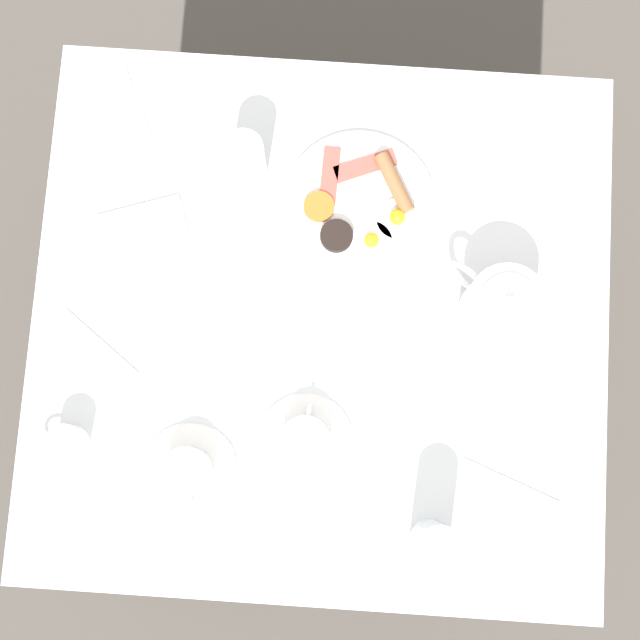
{
  "coord_description": "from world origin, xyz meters",
  "views": [
    {
      "loc": [
        -0.01,
        0.22,
        2.24
      ],
      "look_at": [
        0.0,
        0.0,
        0.79
      ],
      "focal_mm": 50.0,
      "sensor_mm": 36.0,
      "label": 1
    }
  ],
  "objects_px": {
    "napkin_folded": "(144,234)",
    "fork_by_plate": "(138,109)",
    "fork_spare": "(100,344)",
    "teacup_with_saucer_right": "(188,472)",
    "knife_by_plate": "(249,321)",
    "water_glass_tall": "(246,160)",
    "creamer_jug": "(67,442)",
    "teacup_with_saucer_left": "(305,441)",
    "teapot_near": "(501,307)",
    "water_glass_short": "(435,544)",
    "breakfast_plate": "(361,206)",
    "spoon_for_tea": "(510,484)"
  },
  "relations": [
    {
      "from": "water_glass_short",
      "to": "fork_spare",
      "type": "relative_size",
      "value": 0.98
    },
    {
      "from": "teacup_with_saucer_right",
      "to": "creamer_jug",
      "type": "xyz_separation_m",
      "value": [
        0.2,
        -0.03,
        0.01
      ]
    },
    {
      "from": "teapot_near",
      "to": "teacup_with_saucer_right",
      "type": "relative_size",
      "value": 1.15
    },
    {
      "from": "breakfast_plate",
      "to": "spoon_for_tea",
      "type": "distance_m",
      "value": 0.52
    },
    {
      "from": "water_glass_short",
      "to": "breakfast_plate",
      "type": "bearing_deg",
      "value": -75.24
    },
    {
      "from": "breakfast_plate",
      "to": "teapot_near",
      "type": "xyz_separation_m",
      "value": [
        -0.23,
        0.17,
        0.05
      ]
    },
    {
      "from": "napkin_folded",
      "to": "fork_by_plate",
      "type": "relative_size",
      "value": 1.06
    },
    {
      "from": "water_glass_tall",
      "to": "creamer_jug",
      "type": "relative_size",
      "value": 1.45
    },
    {
      "from": "water_glass_tall",
      "to": "knife_by_plate",
      "type": "distance_m",
      "value": 0.27
    },
    {
      "from": "water_glass_short",
      "to": "fork_by_plate",
      "type": "distance_m",
      "value": 0.88
    },
    {
      "from": "water_glass_short",
      "to": "teacup_with_saucer_left",
      "type": "bearing_deg",
      "value": -34.46
    },
    {
      "from": "teacup_with_saucer_right",
      "to": "creamer_jug",
      "type": "bearing_deg",
      "value": -9.97
    },
    {
      "from": "fork_by_plate",
      "to": "knife_by_plate",
      "type": "bearing_deg",
      "value": 121.82
    },
    {
      "from": "teacup_with_saucer_left",
      "to": "creamer_jug",
      "type": "distance_m",
      "value": 0.38
    },
    {
      "from": "teapot_near",
      "to": "fork_by_plate",
      "type": "height_order",
      "value": "teapot_near"
    },
    {
      "from": "teacup_with_saucer_right",
      "to": "knife_by_plate",
      "type": "distance_m",
      "value": 0.27
    },
    {
      "from": "teapot_near",
      "to": "fork_by_plate",
      "type": "distance_m",
      "value": 0.71
    },
    {
      "from": "teapot_near",
      "to": "napkin_folded",
      "type": "height_order",
      "value": "teapot_near"
    },
    {
      "from": "breakfast_plate",
      "to": "water_glass_short",
      "type": "relative_size",
      "value": 1.92
    },
    {
      "from": "fork_by_plate",
      "to": "fork_spare",
      "type": "relative_size",
      "value": 1.15
    },
    {
      "from": "teapot_near",
      "to": "water_glass_short",
      "type": "bearing_deg",
      "value": -64.49
    },
    {
      "from": "creamer_jug",
      "to": "water_glass_short",
      "type": "bearing_deg",
      "value": 168.86
    },
    {
      "from": "water_glass_short",
      "to": "fork_spare",
      "type": "xyz_separation_m",
      "value": [
        0.56,
        -0.28,
        -0.07
      ]
    },
    {
      "from": "teacup_with_saucer_left",
      "to": "creamer_jug",
      "type": "bearing_deg",
      "value": 4.14
    },
    {
      "from": "napkin_folded",
      "to": "fork_spare",
      "type": "distance_m",
      "value": 0.2
    },
    {
      "from": "breakfast_plate",
      "to": "teapot_near",
      "type": "distance_m",
      "value": 0.29
    },
    {
      "from": "breakfast_plate",
      "to": "water_glass_short",
      "type": "height_order",
      "value": "water_glass_short"
    },
    {
      "from": "teacup_with_saucer_right",
      "to": "water_glass_short",
      "type": "xyz_separation_m",
      "value": [
        -0.39,
        0.08,
        0.04
      ]
    },
    {
      "from": "teapot_near",
      "to": "knife_by_plate",
      "type": "relative_size",
      "value": 0.78
    },
    {
      "from": "breakfast_plate",
      "to": "fork_by_plate",
      "type": "bearing_deg",
      "value": -20.66
    },
    {
      "from": "water_glass_tall",
      "to": "spoon_for_tea",
      "type": "bearing_deg",
      "value": 133.1
    },
    {
      "from": "water_glass_short",
      "to": "creamer_jug",
      "type": "relative_size",
      "value": 1.69
    },
    {
      "from": "breakfast_plate",
      "to": "teacup_with_saucer_left",
      "type": "xyz_separation_m",
      "value": [
        0.07,
        0.4,
        0.01
      ]
    },
    {
      "from": "knife_by_plate",
      "to": "creamer_jug",
      "type": "bearing_deg",
      "value": 38.78
    },
    {
      "from": "teacup_with_saucer_left",
      "to": "water_glass_tall",
      "type": "bearing_deg",
      "value": -74.02
    },
    {
      "from": "teacup_with_saucer_right",
      "to": "fork_spare",
      "type": "xyz_separation_m",
      "value": [
        0.17,
        -0.2,
        -0.02
      ]
    },
    {
      "from": "water_glass_short",
      "to": "spoon_for_tea",
      "type": "xyz_separation_m",
      "value": [
        -0.13,
        -0.1,
        -0.07
      ]
    },
    {
      "from": "napkin_folded",
      "to": "fork_by_plate",
      "type": "xyz_separation_m",
      "value": [
        0.03,
        -0.22,
        -0.0
      ]
    },
    {
      "from": "teacup_with_saucer_left",
      "to": "water_glass_tall",
      "type": "distance_m",
      "value": 0.47
    },
    {
      "from": "water_glass_tall",
      "to": "creamer_jug",
      "type": "height_order",
      "value": "water_glass_tall"
    },
    {
      "from": "breakfast_plate",
      "to": "teacup_with_saucer_left",
      "type": "bearing_deg",
      "value": 80.51
    },
    {
      "from": "napkin_folded",
      "to": "breakfast_plate",
      "type": "bearing_deg",
      "value": -168.89
    },
    {
      "from": "teacup_with_saucer_right",
      "to": "fork_by_plate",
      "type": "distance_m",
      "value": 0.63
    },
    {
      "from": "water_glass_tall",
      "to": "knife_by_plate",
      "type": "height_order",
      "value": "water_glass_tall"
    },
    {
      "from": "teacup_with_saucer_right",
      "to": "spoon_for_tea",
      "type": "relative_size",
      "value": 0.97
    },
    {
      "from": "water_glass_tall",
      "to": "napkin_folded",
      "type": "relative_size",
      "value": 0.69
    },
    {
      "from": "water_glass_short",
      "to": "water_glass_tall",
      "type": "bearing_deg",
      "value": -60.33
    },
    {
      "from": "breakfast_plate",
      "to": "spoon_for_tea",
      "type": "relative_size",
      "value": 1.61
    },
    {
      "from": "teacup_with_saucer_left",
      "to": "creamer_jug",
      "type": "height_order",
      "value": "creamer_jug"
    },
    {
      "from": "water_glass_tall",
      "to": "fork_spare",
      "type": "height_order",
      "value": "water_glass_tall"
    }
  ]
}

